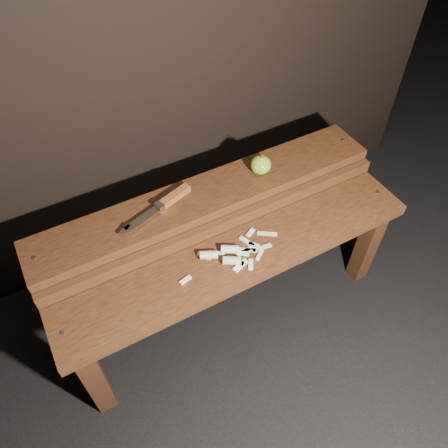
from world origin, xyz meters
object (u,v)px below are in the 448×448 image
bench_front_tier (242,269)px  apple (261,165)px  bench_rear_tier (209,211)px  knife (167,202)px

bench_front_tier → apple: size_ratio=15.83×
bench_front_tier → bench_rear_tier: (0.00, 0.23, 0.06)m
bench_front_tier → bench_rear_tier: bench_rear_tier is taller
bench_front_tier → apple: 0.35m
bench_front_tier → knife: bearing=119.6°
apple → bench_front_tier: bearing=-131.1°
knife → apple: bearing=-2.2°
bench_rear_tier → knife: size_ratio=4.42×
bench_rear_tier → apple: size_ratio=15.83×
bench_rear_tier → knife: 0.17m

